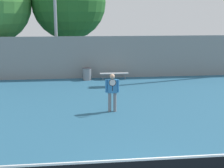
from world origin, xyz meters
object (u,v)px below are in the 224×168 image
at_px(bench_courtside_near, 114,73).
at_px(trash_bin, 87,74).
at_px(tennis_player, 112,90).
at_px(tree_dark_dense, 69,2).

relative_size(bench_courtside_near, trash_bin, 2.33).
relative_size(tennis_player, bench_courtside_near, 0.90).
distance_m(bench_courtside_near, tree_dark_dense, 7.03).
distance_m(trash_bin, tree_dark_dense, 6.46).
xyz_separation_m(tennis_player, tree_dark_dense, (-1.99, 11.36, 4.17)).
bearing_deg(tennis_player, tree_dark_dense, 105.07).
bearing_deg(bench_courtside_near, tennis_player, -97.64).
relative_size(tennis_player, tree_dark_dense, 0.21).
relative_size(trash_bin, tree_dark_dense, 0.10).
bearing_deg(tree_dark_dense, trash_bin, -75.01).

